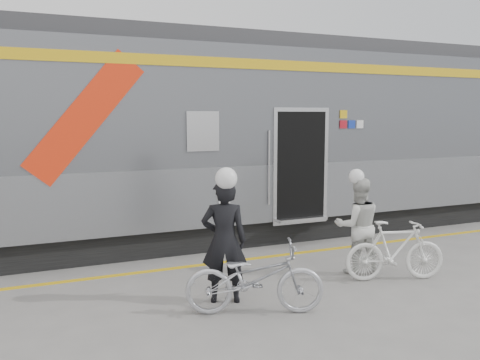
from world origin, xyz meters
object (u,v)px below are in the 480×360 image
bicycle_left (255,278)px  man (224,241)px  bicycle_right (395,251)px  woman (358,226)px

bicycle_left → man: bearing=40.9°
man → bicycle_right: bearing=-163.5°
man → bicycle_left: 0.70m
man → woman: bearing=-151.2°
bicycle_left → bicycle_right: bicycle_right is taller
woman → bicycle_right: (0.30, -0.55, -0.30)m
bicycle_left → woman: size_ratio=1.15×
bicycle_left → woman: bearing=-47.4°
man → bicycle_left: (0.20, -0.55, -0.38)m
man → bicycle_left: man is taller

